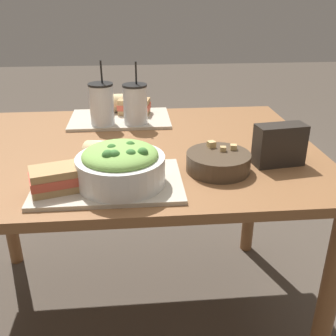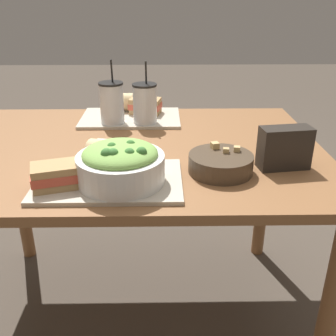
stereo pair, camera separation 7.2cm
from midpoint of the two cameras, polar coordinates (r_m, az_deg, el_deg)
ground_plane at (r=1.79m, az=-2.84°, el=-19.97°), size 12.00×12.00×0.00m
dining_table at (r=1.41m, az=-3.38°, el=-0.57°), size 1.30×0.93×0.76m
tray_near at (r=1.11m, az=-6.70°, el=-1.86°), size 0.41×0.27×0.01m
tray_far at (r=1.66m, az=-4.19°, el=7.24°), size 0.41×0.27×0.01m
salad_bowl at (r=1.07m, az=-4.99°, el=0.67°), size 0.24×0.24×0.12m
soup_bowl at (r=1.17m, az=9.40°, el=0.73°), size 0.19×0.19×0.07m
sandwich_near at (r=1.08m, az=-13.83°, el=-1.06°), size 0.16×0.12×0.06m
baguette_near at (r=1.18m, az=-6.42°, el=2.05°), size 0.16×0.12×0.08m
sandwich_far at (r=1.69m, az=-2.09°, el=8.99°), size 0.15×0.11×0.06m
baguette_far at (r=1.74m, az=-4.66°, el=9.53°), size 0.14×0.08×0.08m
drink_cup_dark at (r=1.56m, az=-6.83°, el=9.16°), size 0.10×0.10×0.25m
drink_cup_red at (r=1.56m, az=-2.04°, el=9.14°), size 0.10×0.10×0.24m
chip_bag at (r=1.24m, az=18.17°, el=2.76°), size 0.16×0.09×0.13m
napkin_folded at (r=1.39m, az=-6.56°, el=3.40°), size 0.15×0.12×0.00m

